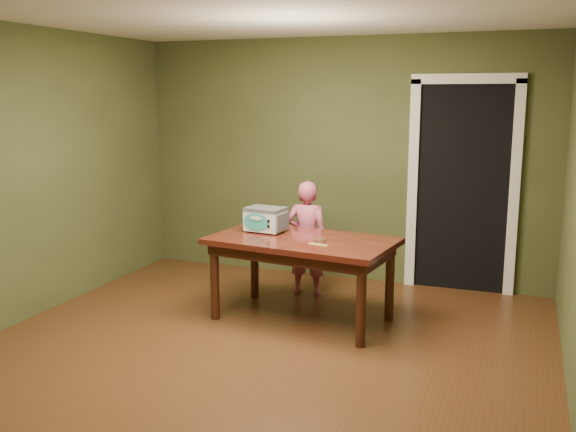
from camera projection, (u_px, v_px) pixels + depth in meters
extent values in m
plane|color=#522C17|center=(247.00, 362.00, 4.86)|extent=(5.00, 5.00, 0.00)
cube|color=#48522B|center=(340.00, 160.00, 6.92)|extent=(4.50, 0.02, 2.60)
cube|color=#48522B|center=(0.00, 179.00, 5.39)|extent=(0.02, 5.00, 2.60)
cube|color=white|center=(242.00, 5.00, 4.38)|extent=(4.50, 5.00, 0.02)
cube|color=black|center=(465.00, 185.00, 6.80)|extent=(0.90, 0.60, 2.10)
cube|color=black|center=(462.00, 189.00, 6.51)|extent=(0.90, 0.02, 2.10)
cube|color=white|center=(413.00, 187.00, 6.66)|extent=(0.10, 0.06, 2.20)
cube|color=white|center=(514.00, 192.00, 6.32)|extent=(0.10, 0.06, 2.20)
cube|color=white|center=(468.00, 79.00, 6.29)|extent=(1.10, 0.06, 0.10)
cube|color=#3E110E|center=(302.00, 241.00, 5.66)|extent=(1.70, 1.09, 0.05)
cube|color=#33170C|center=(302.00, 249.00, 5.67)|extent=(1.57, 0.96, 0.10)
cylinder|color=#33170C|center=(215.00, 281.00, 5.74)|extent=(0.08, 0.08, 0.70)
cylinder|color=#33170C|center=(255.00, 263.00, 6.35)|extent=(0.08, 0.08, 0.70)
cylinder|color=#33170C|center=(361.00, 305.00, 5.10)|extent=(0.08, 0.08, 0.70)
cylinder|color=#33170C|center=(390.00, 282.00, 5.71)|extent=(0.08, 0.08, 0.70)
cylinder|color=#4C4F54|center=(248.00, 231.00, 5.91)|extent=(0.02, 0.02, 0.01)
cylinder|color=#4C4F54|center=(258.00, 228.00, 6.07)|extent=(0.02, 0.02, 0.01)
cylinder|color=#4C4F54|center=(274.00, 234.00, 5.78)|extent=(0.02, 0.02, 0.01)
cylinder|color=#4C4F54|center=(284.00, 231.00, 5.94)|extent=(0.02, 0.02, 0.01)
cube|color=silver|center=(266.00, 220.00, 5.91)|extent=(0.37, 0.28, 0.19)
cube|color=#4C4F54|center=(266.00, 209.00, 5.89)|extent=(0.38, 0.29, 0.03)
cube|color=#4C4F54|center=(249.00, 218.00, 5.99)|extent=(0.04, 0.22, 0.15)
cube|color=#4C4F54|center=(283.00, 222.00, 5.82)|extent=(0.04, 0.22, 0.15)
ellipsoid|color=teal|center=(256.00, 222.00, 5.81)|extent=(0.26, 0.04, 0.16)
cylinder|color=black|center=(268.00, 221.00, 5.74)|extent=(0.02, 0.01, 0.02)
cylinder|color=black|center=(268.00, 226.00, 5.75)|extent=(0.02, 0.01, 0.02)
cylinder|color=silver|center=(320.00, 240.00, 5.55)|extent=(0.10, 0.10, 0.02)
cylinder|color=#482918|center=(320.00, 239.00, 5.55)|extent=(0.09, 0.09, 0.01)
cube|color=#D7CF5D|center=(318.00, 244.00, 5.40)|extent=(0.18, 0.06, 0.01)
imported|color=#C04F71|center=(307.00, 238.00, 6.41)|extent=(0.44, 0.30, 1.16)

